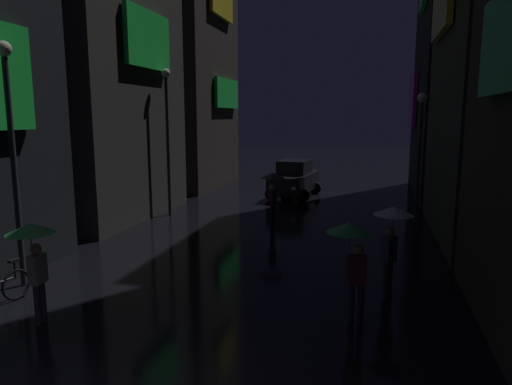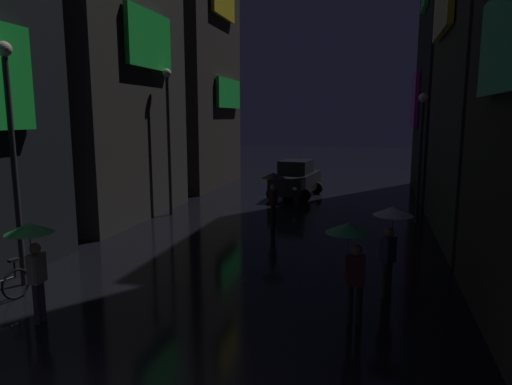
# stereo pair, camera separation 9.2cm
# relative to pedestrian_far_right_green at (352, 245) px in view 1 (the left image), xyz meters

# --- Properties ---
(building_left_far) EXTENTS (4.25, 7.43, 21.02)m
(building_left_far) POSITION_rel_pedestrian_far_right_green_xyz_m (-10.45, 16.94, 8.84)
(building_left_far) COLOR #2D2826
(building_left_far) RESTS_ON ground
(pedestrian_far_right_green) EXTENTS (0.90, 0.90, 2.12)m
(pedestrian_far_right_green) POSITION_rel_pedestrian_far_right_green_xyz_m (0.00, 0.00, 0.00)
(pedestrian_far_right_green) COLOR black
(pedestrian_far_right_green) RESTS_ON ground
(pedestrian_near_crossing_black) EXTENTS (0.90, 0.90, 2.12)m
(pedestrian_near_crossing_black) POSITION_rel_pedestrian_far_right_green_xyz_m (-3.23, 7.47, 0.00)
(pedestrian_near_crossing_black) COLOR black
(pedestrian_near_crossing_black) RESTS_ON ground
(pedestrian_midstreet_left_green) EXTENTS (0.90, 0.90, 2.12)m
(pedestrian_midstreet_left_green) POSITION_rel_pedestrian_far_right_green_xyz_m (-6.03, -1.59, 0.00)
(pedestrian_midstreet_left_green) COLOR #2D2D38
(pedestrian_midstreet_left_green) RESTS_ON ground
(pedestrian_foreground_left_clear) EXTENTS (0.90, 0.90, 2.12)m
(pedestrian_foreground_left_clear) POSITION_rel_pedestrian_far_right_green_xyz_m (0.81, 1.79, 0.00)
(pedestrian_foreground_left_clear) COLOR #38332D
(pedestrian_foreground_left_clear) RESTS_ON ground
(car_distant) EXTENTS (2.56, 4.29, 1.92)m
(car_distant) POSITION_rel_pedestrian_far_right_green_xyz_m (-3.59, 14.43, -0.74)
(car_distant) COLOR black
(car_distant) RESTS_ON ground
(streetlamp_left_far) EXTENTS (0.36, 0.36, 6.07)m
(streetlamp_left_far) POSITION_rel_pedestrian_far_right_green_xyz_m (-7.97, 8.69, 2.08)
(streetlamp_left_far) COLOR #2D2D33
(streetlamp_left_far) RESTS_ON ground
(streetlamp_right_far) EXTENTS (0.36, 0.36, 5.03)m
(streetlamp_right_far) POSITION_rel_pedestrian_far_right_green_xyz_m (2.03, 9.76, 1.52)
(streetlamp_right_far) COLOR #2D2D33
(streetlamp_right_far) RESTS_ON ground
(streetlamp_left_near) EXTENTS (0.36, 0.36, 5.86)m
(streetlamp_left_near) POSITION_rel_pedestrian_far_right_green_xyz_m (-7.97, 0.22, 1.96)
(streetlamp_left_near) COLOR #2D2D33
(streetlamp_left_near) RESTS_ON ground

